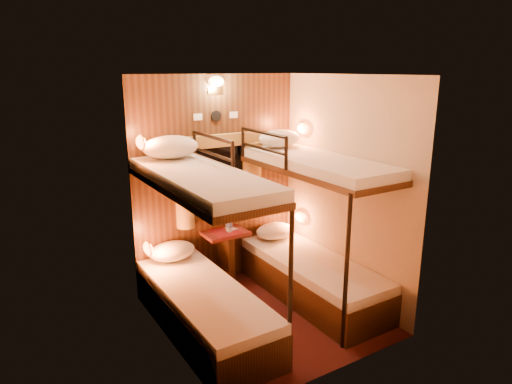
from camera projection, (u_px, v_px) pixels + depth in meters
floor at (265, 315)px, 4.69m from camera, size 2.10×2.10×0.00m
ceiling at (267, 75)px, 4.06m from camera, size 2.10×2.10×0.00m
wall_back at (216, 181)px, 5.23m from camera, size 2.40×0.00×2.40m
wall_front at (340, 237)px, 3.51m from camera, size 2.40×0.00×2.40m
wall_left at (167, 221)px, 3.86m from camera, size 0.00×2.40×2.40m
wall_right at (344, 190)px, 4.88m from camera, size 0.00×2.40×2.40m
back_panel at (217, 182)px, 5.22m from camera, size 2.00×0.03×2.40m
bunk_left at (204, 278)px, 4.27m from camera, size 0.72×1.90×1.82m
bunk_right at (312, 250)px, 4.93m from camera, size 0.72×1.90×1.82m
window at (218, 184)px, 5.20m from camera, size 1.00×0.12×0.79m
curtains at (219, 177)px, 5.15m from camera, size 1.10×0.22×1.00m
back_fixtures at (216, 88)px, 4.92m from camera, size 0.54×0.09×0.48m
reading_lamps at (231, 184)px, 4.94m from camera, size 2.00×0.20×1.25m
table at (226, 251)px, 5.28m from camera, size 0.50×0.34×0.66m
bottle_left at (228, 223)px, 5.22m from camera, size 0.07×0.07×0.23m
bottle_right at (230, 224)px, 5.18m from camera, size 0.06×0.06×0.22m
sachet_a at (233, 229)px, 5.29m from camera, size 0.10×0.08×0.01m
sachet_b at (227, 228)px, 5.33m from camera, size 0.09×0.08×0.01m
pillow_lower_left at (172, 251)px, 4.91m from camera, size 0.50×0.36×0.20m
pillow_lower_right at (275, 231)px, 5.53m from camera, size 0.48×0.34×0.19m
pillow_upper_left at (170, 147)px, 4.53m from camera, size 0.57×0.41×0.23m
pillow_upper_right at (279, 138)px, 5.17m from camera, size 0.51×0.36×0.20m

